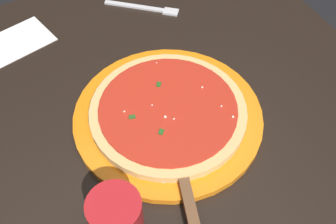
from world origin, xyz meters
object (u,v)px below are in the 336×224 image
serving_plate (168,116)px  pizza_server (186,192)px  pizza (168,111)px  cup_tall_drink (117,220)px  fork (146,8)px  napkin_folded_right (17,41)px

serving_plate → pizza_server: size_ratio=1.61×
serving_plate → pizza_server: bearing=-105.4°
pizza → cup_tall_drink: bearing=-133.8°
pizza_server → pizza: bearing=74.6°
serving_plate → fork: bearing=73.5°
napkin_folded_right → fork: 0.31m
pizza → fork: size_ratio=1.90×
fork → serving_plate: bearing=-106.5°
pizza_server → cup_tall_drink: size_ratio=2.20×
napkin_folded_right → fork: fork is taller
cup_tall_drink → fork: size_ratio=0.65×
serving_plate → napkin_folded_right: (-0.21, 0.35, -0.01)m
cup_tall_drink → napkin_folded_right: (-0.05, 0.52, -0.05)m
pizza_server → fork: bearing=73.9°
napkin_folded_right → pizza_server: bearing=-71.6°
cup_tall_drink → napkin_folded_right: bearing=95.3°
pizza → napkin_folded_right: 0.41m
serving_plate → napkin_folded_right: serving_plate is taller
serving_plate → fork: size_ratio=2.30×
cup_tall_drink → fork: bearing=62.3°
pizza → fork: bearing=73.5°
serving_plate → napkin_folded_right: 0.41m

